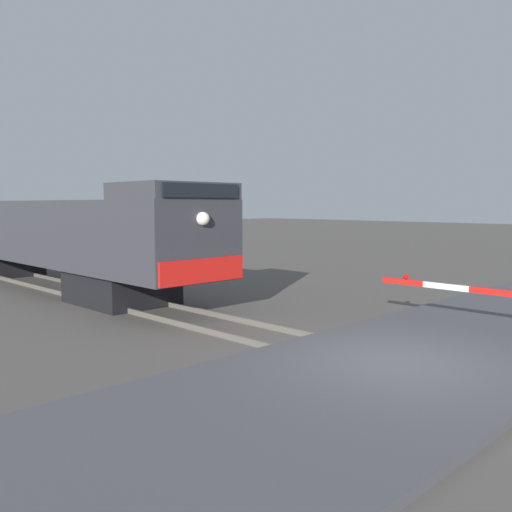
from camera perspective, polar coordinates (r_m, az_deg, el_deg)
The scene contains 5 objects.
ground_plane at distance 10.96m, azimuth 14.46°, elevation -11.42°, with size 160.00×160.00×0.00m, color #514C47.
rail_track_left at distance 10.36m, azimuth 12.39°, elevation -11.95°, with size 0.08×80.00×0.15m, color #59544C.
rail_track_right at distance 11.54m, azimuth 16.33°, elevation -10.22°, with size 0.08×80.00×0.15m, color #59544C.
road_surface at distance 10.94m, azimuth 14.47°, elevation -11.03°, with size 36.00×5.16×0.15m, color #47474C.
locomotive at distance 22.03m, azimuth -20.38°, elevation 2.09°, with size 2.93×18.39×3.73m.
Camera 1 is at (-9.05, -5.33, 3.15)m, focal length 38.34 mm.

